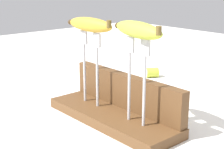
{
  "coord_description": "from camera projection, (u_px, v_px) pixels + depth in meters",
  "views": [
    {
      "loc": [
        0.63,
        -0.55,
        0.36
      ],
      "look_at": [
        0.0,
        0.0,
        0.13
      ],
      "focal_mm": 55.7,
      "sensor_mm": 36.0,
      "label": 1
    }
  ],
  "objects": [
    {
      "name": "ground_plane",
      "position": [
        112.0,
        121.0,
        0.9
      ],
      "size": [
        3.0,
        3.0,
        0.0
      ],
      "primitive_type": "plane",
      "color": "silver"
    },
    {
      "name": "fork_stand_right",
      "position": [
        136.0,
        74.0,
        0.79
      ],
      "size": [
        0.07,
        0.01,
        0.2
      ],
      "color": "#B2B2B7",
      "rests_on": "wooden_board"
    },
    {
      "name": "banana_raised_left",
      "position": [
        89.0,
        25.0,
        0.89
      ],
      "size": [
        0.17,
        0.04,
        0.04
      ],
      "color": "gold",
      "rests_on": "fork_stand_left"
    },
    {
      "name": "fork_stand_left",
      "position": [
        89.0,
        62.0,
        0.92
      ],
      "size": [
        0.08,
        0.01,
        0.2
      ],
      "color": "#B2B2B7",
      "rests_on": "wooden_board"
    },
    {
      "name": "banana_chunk_near",
      "position": [
        152.0,
        72.0,
        1.29
      ],
      "size": [
        0.05,
        0.06,
        0.04
      ],
      "color": "#B2C138",
      "rests_on": "ground"
    },
    {
      "name": "wooden_board",
      "position": [
        112.0,
        117.0,
        0.89
      ],
      "size": [
        0.39,
        0.13,
        0.03
      ],
      "primitive_type": "cube",
      "color": "brown",
      "rests_on": "ground"
    },
    {
      "name": "board_backstop",
      "position": [
        127.0,
        91.0,
        0.91
      ],
      "size": [
        0.38,
        0.03,
        0.09
      ],
      "primitive_type": "cube",
      "color": "brown",
      "rests_on": "wooden_board"
    },
    {
      "name": "banana_raised_right",
      "position": [
        136.0,
        30.0,
        0.76
      ],
      "size": [
        0.18,
        0.08,
        0.04
      ],
      "color": "#B2C138",
      "rests_on": "fork_stand_right"
    }
  ]
}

